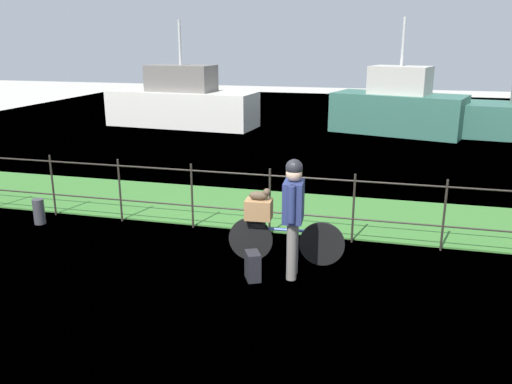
{
  "coord_description": "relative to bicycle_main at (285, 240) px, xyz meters",
  "views": [
    {
      "loc": [
        2.56,
        -6.21,
        3.21
      ],
      "look_at": [
        0.59,
        1.41,
        0.9
      ],
      "focal_mm": 36.77,
      "sensor_mm": 36.0,
      "label": 1
    }
  ],
  "objects": [
    {
      "name": "terrier_dog",
      "position": [
        -0.36,
        -0.02,
        0.68
      ],
      "size": [
        0.32,
        0.16,
        0.18
      ],
      "color": "#4C3D2D",
      "rests_on": "wooden_crate"
    },
    {
      "name": "wooden_crate",
      "position": [
        -0.39,
        -0.03,
        0.46
      ],
      "size": [
        0.4,
        0.31,
        0.29
      ],
      "primitive_type": "cube",
      "rotation": [
        0.0,
        0.0,
        0.07
      ],
      "color": "olive",
      "rests_on": "bicycle_main"
    },
    {
      "name": "ground_plane",
      "position": [
        -1.17,
        -0.88,
        -0.35
      ],
      "size": [
        60.0,
        60.0,
        0.0
      ],
      "primitive_type": "plane",
      "color": "#B2ADA3"
    },
    {
      "name": "grass_strip",
      "position": [
        -1.17,
        2.36,
        -0.34
      ],
      "size": [
        27.0,
        2.4,
        0.03
      ],
      "primitive_type": "cube",
      "color": "#38702D",
      "rests_on": "ground"
    },
    {
      "name": "mooring_bollard",
      "position": [
        -4.61,
        0.56,
        -0.12
      ],
      "size": [
        0.2,
        0.2,
        0.46
      ],
      "primitive_type": "cylinder",
      "color": "#38383D",
      "rests_on": "ground"
    },
    {
      "name": "iron_fence",
      "position": [
        -1.17,
        1.06,
        0.31
      ],
      "size": [
        18.04,
        0.04,
        1.16
      ],
      "color": "#28231E",
      "rests_on": "ground"
    },
    {
      "name": "bicycle_main",
      "position": [
        0.0,
        0.0,
        0.0
      ],
      "size": [
        1.72,
        0.2,
        0.66
      ],
      "color": "black",
      "rests_on": "ground"
    },
    {
      "name": "cyclist_person",
      "position": [
        0.2,
        -0.44,
        0.65
      ],
      "size": [
        0.29,
        0.54,
        1.68
      ],
      "color": "slate",
      "rests_on": "ground"
    },
    {
      "name": "moored_boat_near",
      "position": [
        -6.29,
        11.48,
        0.51
      ],
      "size": [
        5.75,
        2.27,
        3.87
      ],
      "color": "silver",
      "rests_on": "ground"
    },
    {
      "name": "moored_boat_mid",
      "position": [
        1.6,
        11.92,
        0.54
      ],
      "size": [
        4.78,
        3.03,
        3.91
      ],
      "color": "#336656",
      "rests_on": "ground"
    },
    {
      "name": "backpack_on_paving",
      "position": [
        -0.31,
        -0.68,
        -0.15
      ],
      "size": [
        0.29,
        0.33,
        0.4
      ],
      "primitive_type": "cube",
      "rotation": [
        0.0,
        0.0,
        5.18
      ],
      "color": "black",
      "rests_on": "ground"
    },
    {
      "name": "harbor_water",
      "position": [
        -1.17,
        10.11,
        -0.35
      ],
      "size": [
        30.0,
        30.0,
        0.0
      ],
      "primitive_type": "plane",
      "color": "#60849E",
      "rests_on": "ground"
    }
  ]
}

